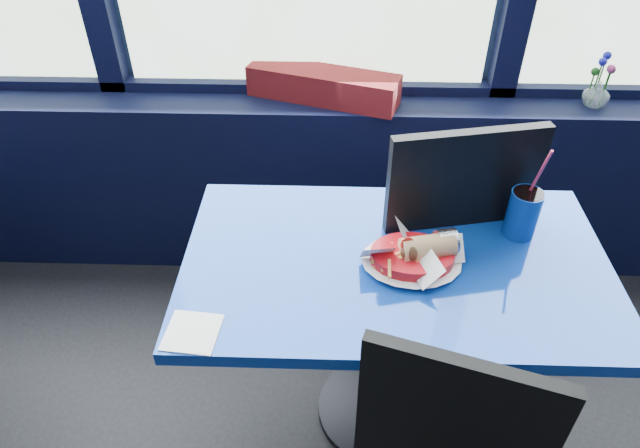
{
  "coord_description": "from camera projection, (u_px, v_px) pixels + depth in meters",
  "views": [
    {
      "loc": [
        0.12,
        0.81,
        1.84
      ],
      "look_at": [
        0.09,
        1.98,
        0.89
      ],
      "focal_mm": 32.0,
      "sensor_mm": 36.0,
      "label": 1
    }
  ],
  "objects": [
    {
      "name": "near_table",
      "position": [
        391.0,
        304.0,
        1.72
      ],
      "size": [
        1.2,
        0.7,
        0.75
      ],
      "color": "black",
      "rests_on": "ground"
    },
    {
      "name": "soda_cup",
      "position": [
        523.0,
        212.0,
        1.65
      ],
      "size": [
        0.09,
        0.09,
        0.31
      ],
      "rotation": [
        0.0,
        0.0,
        -0.43
      ],
      "color": "navy",
      "rests_on": "near_table"
    },
    {
      "name": "planter_box",
      "position": [
        323.0,
        85.0,
        2.22
      ],
      "size": [
        0.61,
        0.33,
        0.12
      ],
      "primitive_type": "cube",
      "rotation": [
        0.0,
        0.0,
        -0.32
      ],
      "color": "maroon",
      "rests_on": "window_sill"
    },
    {
      "name": "flower_vase",
      "position": [
        598.0,
        91.0,
        2.17
      ],
      "size": [
        0.13,
        0.13,
        0.21
      ],
      "rotation": [
        0.0,
        0.0,
        0.36
      ],
      "color": "silver",
      "rests_on": "window_sill"
    },
    {
      "name": "food_basket",
      "position": [
        414.0,
        255.0,
        1.57
      ],
      "size": [
        0.28,
        0.28,
        0.09
      ],
      "rotation": [
        0.0,
        0.0,
        -0.2
      ],
      "color": "#B70C14",
      "rests_on": "near_table"
    },
    {
      "name": "ketchup_bottle",
      "position": [
        470.0,
        179.0,
        1.72
      ],
      "size": [
        0.07,
        0.07,
        0.25
      ],
      "color": "#B70C14",
      "rests_on": "near_table"
    },
    {
      "name": "window_sill",
      "position": [
        307.0,
        182.0,
        2.51
      ],
      "size": [
        5.0,
        0.26,
        0.8
      ],
      "primitive_type": "cube",
      "color": "black",
      "rests_on": "ground"
    },
    {
      "name": "chair_near_back",
      "position": [
        453.0,
        229.0,
        1.92
      ],
      "size": [
        0.57,
        0.57,
        1.07
      ],
      "rotation": [
        0.0,
        0.0,
        3.35
      ],
      "color": "black",
      "rests_on": "ground"
    },
    {
      "name": "napkin",
      "position": [
        192.0,
        332.0,
        1.4
      ],
      "size": [
        0.14,
        0.14,
        0.0
      ],
      "primitive_type": "cube",
      "rotation": [
        0.0,
        0.0,
        -0.1
      ],
      "color": "white",
      "rests_on": "near_table"
    }
  ]
}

